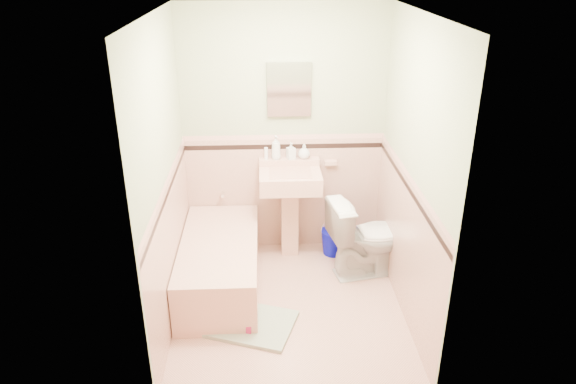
{
  "coord_description": "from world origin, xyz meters",
  "views": [
    {
      "loc": [
        -0.2,
        -3.95,
        2.91
      ],
      "look_at": [
        0.0,
        0.25,
        1.0
      ],
      "focal_mm": 33.34,
      "sensor_mm": 36.0,
      "label": 1
    }
  ],
  "objects_px": {
    "medicine_cabinet": "(289,89)",
    "soap_bottle_right": "(304,151)",
    "toilet": "(369,237)",
    "bucket": "(334,242)",
    "bathtub": "(220,265)",
    "soap_bottle_mid": "(291,151)",
    "shoe": "(242,327)",
    "sink": "(290,215)",
    "soap_bottle_left": "(276,148)"
  },
  "relations": [
    {
      "from": "toilet",
      "to": "soap_bottle_right",
      "type": "bearing_deg",
      "value": 36.58
    },
    {
      "from": "soap_bottle_mid",
      "to": "bucket",
      "type": "bearing_deg",
      "value": -20.11
    },
    {
      "from": "bucket",
      "to": "soap_bottle_mid",
      "type": "bearing_deg",
      "value": 159.89
    },
    {
      "from": "bucket",
      "to": "soap_bottle_left",
      "type": "bearing_deg",
      "value": 164.69
    },
    {
      "from": "sink",
      "to": "medicine_cabinet",
      "type": "distance_m",
      "value": 1.25
    },
    {
      "from": "soap_bottle_left",
      "to": "toilet",
      "type": "height_order",
      "value": "soap_bottle_left"
    },
    {
      "from": "bathtub",
      "to": "soap_bottle_mid",
      "type": "height_order",
      "value": "soap_bottle_mid"
    },
    {
      "from": "sink",
      "to": "soap_bottle_mid",
      "type": "height_order",
      "value": "soap_bottle_mid"
    },
    {
      "from": "bathtub",
      "to": "bucket",
      "type": "relative_size",
      "value": 5.63
    },
    {
      "from": "soap_bottle_mid",
      "to": "soap_bottle_right",
      "type": "height_order",
      "value": "soap_bottle_mid"
    },
    {
      "from": "shoe",
      "to": "bucket",
      "type": "bearing_deg",
      "value": 68.84
    },
    {
      "from": "bathtub",
      "to": "soap_bottle_right",
      "type": "relative_size",
      "value": 10.11
    },
    {
      "from": "bathtub",
      "to": "toilet",
      "type": "bearing_deg",
      "value": 6.83
    },
    {
      "from": "medicine_cabinet",
      "to": "shoe",
      "type": "relative_size",
      "value": 3.11
    },
    {
      "from": "soap_bottle_left",
      "to": "toilet",
      "type": "relative_size",
      "value": 0.3
    },
    {
      "from": "toilet",
      "to": "shoe",
      "type": "height_order",
      "value": "toilet"
    },
    {
      "from": "soap_bottle_left",
      "to": "soap_bottle_mid",
      "type": "distance_m",
      "value": 0.15
    },
    {
      "from": "bathtub",
      "to": "shoe",
      "type": "relative_size",
      "value": 9.06
    },
    {
      "from": "sink",
      "to": "shoe",
      "type": "relative_size",
      "value": 5.69
    },
    {
      "from": "toilet",
      "to": "shoe",
      "type": "xyz_separation_m",
      "value": [
        -1.2,
        -0.87,
        -0.33
      ]
    },
    {
      "from": "bathtub",
      "to": "sink",
      "type": "relative_size",
      "value": 1.59
    },
    {
      "from": "sink",
      "to": "soap_bottle_left",
      "type": "bearing_deg",
      "value": 125.98
    },
    {
      "from": "medicine_cabinet",
      "to": "soap_bottle_right",
      "type": "xyz_separation_m",
      "value": [
        0.15,
        -0.03,
        -0.62
      ]
    },
    {
      "from": "soap_bottle_right",
      "to": "bucket",
      "type": "bearing_deg",
      "value": -27.53
    },
    {
      "from": "soap_bottle_right",
      "to": "shoe",
      "type": "xyz_separation_m",
      "value": [
        -0.61,
        -1.41,
        -1.02
      ]
    },
    {
      "from": "soap_bottle_mid",
      "to": "shoe",
      "type": "bearing_deg",
      "value": -108.6
    },
    {
      "from": "medicine_cabinet",
      "to": "bucket",
      "type": "xyz_separation_m",
      "value": [
        0.46,
        -0.19,
        -1.57
      ]
    },
    {
      "from": "soap_bottle_left",
      "to": "soap_bottle_right",
      "type": "distance_m",
      "value": 0.28
    },
    {
      "from": "bathtub",
      "to": "toilet",
      "type": "distance_m",
      "value": 1.44
    },
    {
      "from": "sink",
      "to": "soap_bottle_mid",
      "type": "distance_m",
      "value": 0.65
    },
    {
      "from": "soap_bottle_mid",
      "to": "toilet",
      "type": "xyz_separation_m",
      "value": [
        0.72,
        -0.54,
        -0.69
      ]
    },
    {
      "from": "medicine_cabinet",
      "to": "soap_bottle_left",
      "type": "relative_size",
      "value": 2.15
    },
    {
      "from": "soap_bottle_left",
      "to": "soap_bottle_mid",
      "type": "xyz_separation_m",
      "value": [
        0.15,
        0.0,
        -0.04
      ]
    },
    {
      "from": "sink",
      "to": "soap_bottle_mid",
      "type": "bearing_deg",
      "value": 84.43
    },
    {
      "from": "medicine_cabinet",
      "to": "soap_bottle_mid",
      "type": "xyz_separation_m",
      "value": [
        0.02,
        -0.03,
        -0.61
      ]
    },
    {
      "from": "sink",
      "to": "soap_bottle_mid",
      "type": "relative_size",
      "value": 5.59
    },
    {
      "from": "soap_bottle_left",
      "to": "toilet",
      "type": "bearing_deg",
      "value": -31.79
    },
    {
      "from": "medicine_cabinet",
      "to": "shoe",
      "type": "bearing_deg",
      "value": -107.6
    },
    {
      "from": "bathtub",
      "to": "soap_bottle_mid",
      "type": "bearing_deg",
      "value": 45.51
    },
    {
      "from": "bathtub",
      "to": "soap_bottle_right",
      "type": "distance_m",
      "value": 1.39
    },
    {
      "from": "soap_bottle_left",
      "to": "toilet",
      "type": "xyz_separation_m",
      "value": [
        0.87,
        -0.54,
        -0.73
      ]
    },
    {
      "from": "soap_bottle_left",
      "to": "soap_bottle_mid",
      "type": "height_order",
      "value": "soap_bottle_left"
    },
    {
      "from": "toilet",
      "to": "bucket",
      "type": "xyz_separation_m",
      "value": [
        -0.28,
        0.38,
        -0.26
      ]
    },
    {
      "from": "soap_bottle_left",
      "to": "bathtub",
      "type": "bearing_deg",
      "value": -127.73
    },
    {
      "from": "medicine_cabinet",
      "to": "soap_bottle_left",
      "type": "height_order",
      "value": "medicine_cabinet"
    },
    {
      "from": "toilet",
      "to": "shoe",
      "type": "distance_m",
      "value": 1.52
    },
    {
      "from": "soap_bottle_left",
      "to": "bucket",
      "type": "bearing_deg",
      "value": -15.31
    },
    {
      "from": "shoe",
      "to": "soap_bottle_mid",
      "type": "bearing_deg",
      "value": 86.42
    },
    {
      "from": "soap_bottle_right",
      "to": "soap_bottle_mid",
      "type": "bearing_deg",
      "value": 180.0
    },
    {
      "from": "medicine_cabinet",
      "to": "soap_bottle_right",
      "type": "distance_m",
      "value": 0.64
    }
  ]
}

